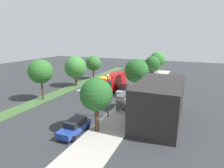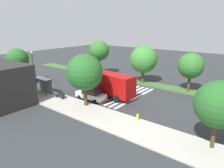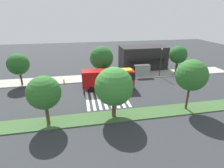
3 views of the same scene
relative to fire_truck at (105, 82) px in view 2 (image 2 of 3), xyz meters
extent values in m
plane|color=#2D3033|center=(-0.53, -2.02, -2.10)|extent=(120.00, 120.00, 0.00)
cube|color=#ADA89E|center=(-0.53, 6.37, -2.03)|extent=(60.00, 4.58, 0.14)
cube|color=#3D6033|center=(-0.53, -9.61, -2.03)|extent=(60.00, 3.00, 0.14)
cube|color=silver|center=(-4.44, -2.02, -2.09)|extent=(0.45, 10.97, 0.01)
cube|color=silver|center=(-3.54, -2.02, -2.09)|extent=(0.45, 10.97, 0.01)
cube|color=silver|center=(-2.64, -2.02, -2.09)|extent=(0.45, 10.97, 0.01)
cube|color=silver|center=(-1.74, -2.02, -2.09)|extent=(0.45, 10.97, 0.01)
cube|color=silver|center=(-0.84, -2.02, -2.09)|extent=(0.45, 10.97, 0.01)
cube|color=silver|center=(0.06, -2.02, -2.09)|extent=(0.45, 10.97, 0.01)
cube|color=silver|center=(0.96, -2.02, -2.09)|extent=(0.45, 10.97, 0.01)
cube|color=silver|center=(1.86, -2.02, -2.09)|extent=(0.45, 10.97, 0.01)
cube|color=#A50C0C|center=(2.99, -0.21, -0.07)|extent=(2.99, 2.65, 2.95)
cube|color=#A50C0C|center=(-1.71, 0.12, 0.01)|extent=(6.75, 2.91, 3.12)
cube|color=black|center=(3.41, -0.23, 0.52)|extent=(2.20, 2.62, 1.30)
cube|color=silver|center=(4.50, -0.31, -1.30)|extent=(0.41, 2.47, 0.50)
cube|color=yellow|center=(2.99, -0.21, 1.52)|extent=(2.09, 1.85, 0.24)
cylinder|color=black|center=(2.79, 1.04, -1.55)|extent=(1.12, 0.37, 1.10)
cylinder|color=black|center=(2.62, -1.41, -1.55)|extent=(1.12, 0.37, 1.10)
cylinder|color=black|center=(-3.27, 1.46, -1.55)|extent=(1.12, 0.37, 1.10)
cylinder|color=black|center=(-3.44, -1.00, -1.55)|extent=(1.12, 0.37, 1.10)
cylinder|color=black|center=(-0.31, 1.25, -1.55)|extent=(1.12, 0.37, 1.10)
cylinder|color=black|center=(-0.48, -1.20, -1.55)|extent=(1.12, 0.37, 1.10)
cube|color=silver|center=(0.35, 2.88, -1.40)|extent=(4.69, 1.97, 0.76)
cube|color=black|center=(0.11, 2.87, -0.71)|extent=(2.65, 1.69, 0.61)
cylinder|color=black|center=(1.85, 3.84, -1.78)|extent=(0.65, 0.24, 0.64)
cylinder|color=black|center=(1.91, 2.01, -1.78)|extent=(0.65, 0.24, 0.64)
cylinder|color=black|center=(-1.21, 3.74, -1.78)|extent=(0.65, 0.24, 0.64)
cylinder|color=black|center=(-1.16, 1.92, -1.78)|extent=(0.65, 0.24, 0.64)
cube|color=navy|center=(17.81, 2.88, -1.41)|extent=(4.79, 1.87, 0.72)
cube|color=black|center=(17.57, 2.88, -0.71)|extent=(2.69, 1.63, 0.67)
cylinder|color=black|center=(19.40, 3.77, -1.78)|extent=(0.64, 0.23, 0.64)
cylinder|color=black|center=(19.38, 1.95, -1.78)|extent=(0.64, 0.23, 0.64)
cylinder|color=black|center=(16.25, 3.80, -1.78)|extent=(0.64, 0.23, 0.64)
cylinder|color=black|center=(16.23, 1.98, -1.78)|extent=(0.64, 0.23, 0.64)
cube|color=#4C4C51|center=(8.22, 5.68, 0.44)|extent=(3.50, 1.40, 0.12)
cube|color=#8C9E99|center=(8.22, 5.02, -0.76)|extent=(3.50, 0.08, 2.40)
cylinder|color=#333338|center=(6.52, 6.33, -0.76)|extent=(0.08, 0.08, 2.40)
cylinder|color=#333338|center=(9.92, 6.33, -0.76)|extent=(0.08, 0.08, 2.40)
cube|color=black|center=(4.22, 5.45, -1.55)|extent=(1.60, 0.50, 0.08)
cube|color=black|center=(4.22, 5.23, -1.28)|extent=(1.60, 0.06, 0.45)
cube|color=black|center=(3.50, 5.45, -1.77)|extent=(0.08, 0.45, 0.37)
cube|color=black|center=(4.94, 5.45, -1.77)|extent=(0.08, 0.45, 0.37)
cylinder|color=#2D2D30|center=(12.11, 4.68, 0.97)|extent=(0.16, 0.16, 5.86)
sphere|color=white|center=(12.11, 4.68, 4.08)|extent=(0.36, 0.36, 0.36)
cube|color=black|center=(10.49, 8.26, 0.70)|extent=(9.04, 0.80, 0.16)
cylinder|color=#47301E|center=(-16.68, 5.08, -0.60)|extent=(0.36, 0.36, 2.70)
sphere|color=#235B23|center=(-16.68, 5.08, 2.17)|extent=(4.05, 4.05, 4.05)
cylinder|color=#47301E|center=(-0.80, 5.08, -0.50)|extent=(0.44, 0.44, 2.92)
sphere|color=#235B23|center=(-0.80, 5.08, 2.63)|extent=(4.78, 4.78, 4.78)
cylinder|color=#513823|center=(16.26, 5.08, -0.36)|extent=(0.52, 0.52, 3.20)
sphere|color=#235B23|center=(16.26, 5.08, 2.60)|extent=(3.88, 3.88, 3.88)
cylinder|color=#513823|center=(-9.76, -9.61, -0.54)|extent=(0.42, 0.42, 2.83)
sphere|color=#2D6B28|center=(-9.76, -9.61, 2.31)|extent=(4.09, 4.09, 4.09)
cylinder|color=#513823|center=(-1.19, -9.61, -0.65)|extent=(0.53, 0.53, 2.62)
sphere|color=#387F33|center=(-1.19, -9.61, 2.42)|extent=(5.02, 5.02, 5.02)
cylinder|color=#47301E|center=(9.65, -9.61, -0.12)|extent=(0.30, 0.30, 3.67)
sphere|color=#2D6B28|center=(9.65, -9.61, 3.23)|extent=(4.32, 4.32, 4.32)
cylinder|color=gold|center=(-8.64, 4.58, -1.61)|extent=(0.28, 0.28, 0.70)
camera|label=1|loc=(34.57, 14.92, 9.06)|focal=29.76mm
camera|label=2|loc=(-19.34, 22.99, 8.59)|focal=32.37mm
camera|label=3|loc=(-5.37, -29.99, 11.15)|focal=28.32mm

